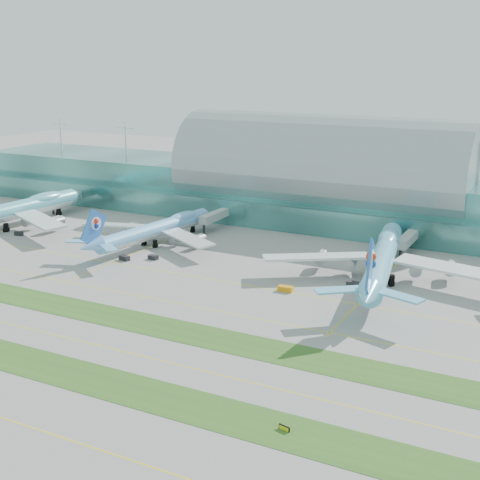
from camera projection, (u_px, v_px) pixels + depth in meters
The scene contains 16 objects.
ground at pixel (139, 326), 167.08m from camera, with size 700.00×700.00×0.00m, color gray.
terminal at pixel (323, 186), 273.58m from camera, with size 340.00×69.10×36.00m.
grass_strip_near at pixel (62, 371), 143.10m from camera, with size 420.00×12.00×0.08m, color #2D591E.
grass_strip_far at pixel (143, 323), 168.78m from camera, with size 420.00×12.00×0.08m, color #2D591E.
taxiline_b at pixel (103, 347), 155.10m from camera, with size 420.00×0.35×0.01m, color yellow.
taxiline_c at pixel (178, 303), 182.49m from camera, with size 420.00×0.35×0.01m, color yellow.
taxiline_d at pixel (217, 280), 201.32m from camera, with size 420.00×0.35×0.01m, color yellow.
airliner_a at pixel (9, 210), 261.41m from camera, with size 73.55×83.67×23.02m.
airliner_b at pixel (156, 228), 239.35m from camera, with size 59.06×67.51×18.59m.
airliner_c at pixel (383, 258), 200.22m from camera, with size 71.26×81.80×22.61m.
gse_b at pixel (19, 233), 252.12m from camera, with size 3.19×1.57×1.57m, color black.
gse_c at pixel (153, 257), 222.23m from camera, with size 3.30×1.96×1.42m, color black.
gse_d at pixel (124, 258), 221.14m from camera, with size 3.70×1.85×1.57m, color black.
gse_e at pixel (285, 289), 191.76m from camera, with size 4.30×2.11×1.53m, color orange.
gse_f at pixel (353, 284), 195.13m from camera, with size 3.89×1.95×1.69m, color black.
taxiway_sign_east at pixel (284, 428), 120.03m from camera, with size 2.36×0.80×1.00m.
Camera 1 is at (94.19, -126.31, 64.79)m, focal length 50.00 mm.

